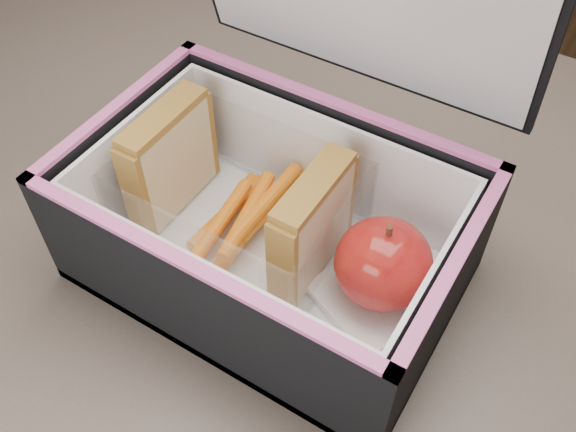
% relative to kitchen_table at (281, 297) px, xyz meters
% --- Properties ---
extents(kitchen_table, '(1.20, 0.80, 0.75)m').
position_rel_kitchen_table_xyz_m(kitchen_table, '(0.00, 0.00, 0.00)').
color(kitchen_table, brown).
rests_on(kitchen_table, ground).
extents(lunch_bag, '(0.29, 0.24, 0.29)m').
position_rel_kitchen_table_xyz_m(lunch_bag, '(0.01, -0.03, 0.15)').
color(lunch_bag, black).
rests_on(lunch_bag, kitchen_table).
extents(plastic_tub, '(0.18, 0.13, 0.07)m').
position_rel_kitchen_table_xyz_m(plastic_tub, '(-0.03, -0.02, 0.14)').
color(plastic_tub, white).
rests_on(plastic_tub, lunch_bag).
extents(sandwich_left, '(0.02, 0.09, 0.10)m').
position_rel_kitchen_table_xyz_m(sandwich_left, '(-0.09, -0.02, 0.16)').
color(sandwich_left, tan).
rests_on(sandwich_left, plastic_tub).
extents(sandwich_right, '(0.02, 0.09, 0.10)m').
position_rel_kitchen_table_xyz_m(sandwich_right, '(0.04, -0.02, 0.15)').
color(sandwich_right, tan).
rests_on(sandwich_right, plastic_tub).
extents(carrot_sticks, '(0.06, 0.14, 0.03)m').
position_rel_kitchen_table_xyz_m(carrot_sticks, '(-0.02, -0.02, 0.12)').
color(carrot_sticks, '#D26406').
rests_on(carrot_sticks, plastic_tub).
extents(paper_napkin, '(0.11, 0.11, 0.01)m').
position_rel_kitchen_table_xyz_m(paper_napkin, '(0.10, -0.02, 0.11)').
color(paper_napkin, white).
rests_on(paper_napkin, lunch_bag).
extents(red_apple, '(0.09, 0.09, 0.08)m').
position_rel_kitchen_table_xyz_m(red_apple, '(0.10, -0.02, 0.15)').
color(red_apple, maroon).
rests_on(red_apple, paper_napkin).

